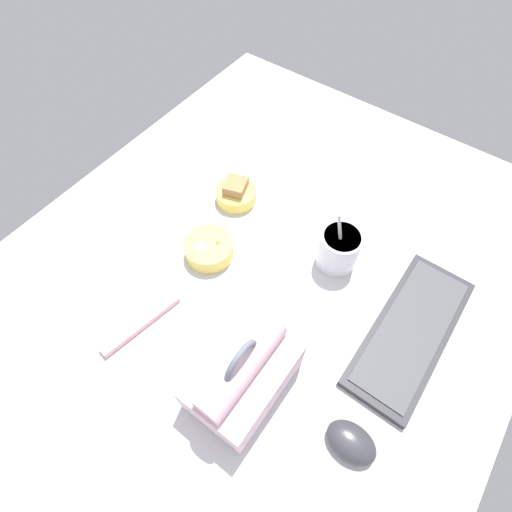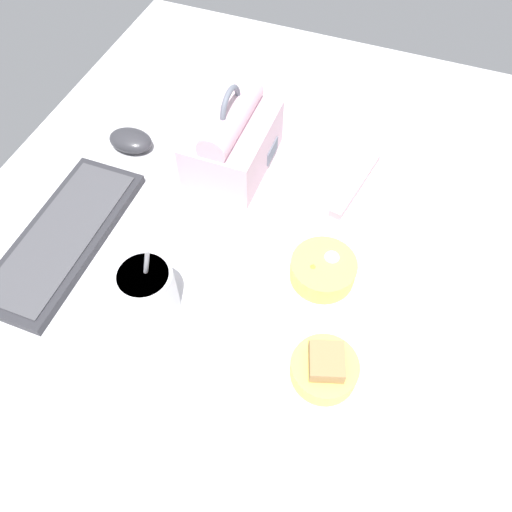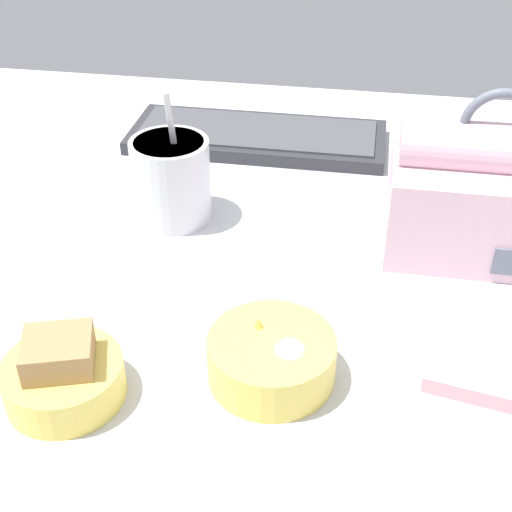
# 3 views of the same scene
# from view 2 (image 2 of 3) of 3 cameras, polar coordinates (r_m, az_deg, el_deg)

# --- Properties ---
(desk_surface) EXTENTS (1.40, 1.10, 0.02)m
(desk_surface) POSITION_cam_2_polar(r_m,az_deg,el_deg) (0.89, -0.52, -0.59)
(desk_surface) COLOR silver
(desk_surface) RESTS_ON ground
(keyboard) EXTENTS (0.36, 0.14, 0.02)m
(keyboard) POSITION_cam_2_polar(r_m,az_deg,el_deg) (0.96, -21.14, 2.07)
(keyboard) COLOR #2D2D33
(keyboard) RESTS_ON desk_surface
(lunch_bag) EXTENTS (0.20, 0.14, 0.18)m
(lunch_bag) POSITION_cam_2_polar(r_m,az_deg,el_deg) (0.98, -2.72, 13.04)
(lunch_bag) COLOR beige
(lunch_bag) RESTS_ON desk_surface
(soup_cup) EXTENTS (0.09, 0.09, 0.16)m
(soup_cup) POSITION_cam_2_polar(r_m,az_deg,el_deg) (0.80, -12.23, -3.84)
(soup_cup) COLOR silver
(soup_cup) RESTS_ON desk_surface
(bento_bowl_sandwich) EXTENTS (0.10, 0.10, 0.06)m
(bento_bowl_sandwich) POSITION_cam_2_polar(r_m,az_deg,el_deg) (0.77, 7.85, -12.58)
(bento_bowl_sandwich) COLOR #EFD65B
(bento_bowl_sandwich) RESTS_ON desk_surface
(bento_bowl_snacks) EXTENTS (0.11, 0.11, 0.05)m
(bento_bowl_snacks) POSITION_cam_2_polar(r_m,az_deg,el_deg) (0.85, 7.64, -1.52)
(bento_bowl_snacks) COLOR #EFD65B
(bento_bowl_snacks) RESTS_ON desk_surface
(computer_mouse) EXTENTS (0.06, 0.09, 0.04)m
(computer_mouse) POSITION_cam_2_polar(r_m,az_deg,el_deg) (1.08, -14.14, 12.69)
(computer_mouse) COLOR #333338
(computer_mouse) RESTS_ON desk_surface
(chopstick_case) EXTENTS (0.19, 0.06, 0.02)m
(chopstick_case) POSITION_cam_2_polar(r_m,az_deg,el_deg) (1.00, 11.31, 8.08)
(chopstick_case) COLOR pink
(chopstick_case) RESTS_ON desk_surface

